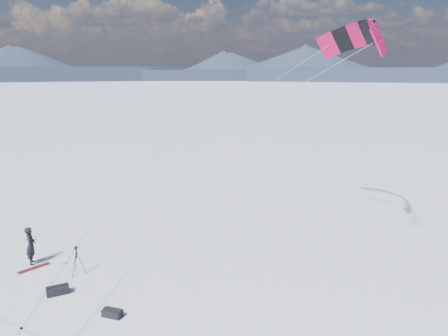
{
  "coord_description": "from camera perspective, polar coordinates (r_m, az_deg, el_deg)",
  "views": [
    {
      "loc": [
        6.98,
        -16.77,
        8.93
      ],
      "look_at": [
        8.61,
        3.71,
        4.21
      ],
      "focal_mm": 35.0,
      "sensor_mm": 36.0,
      "label": 1
    }
  ],
  "objects": [
    {
      "name": "ground",
      "position": [
        20.24,
        -25.03,
        -14.55
      ],
      "size": [
        1800.0,
        1800.0,
        0.0
      ],
      "primitive_type": "plane",
      "color": "white"
    },
    {
      "name": "horizon_hills",
      "position": [
        18.61,
        -26.45,
        -1.02
      ],
      "size": [
        704.84,
        706.81,
        10.9
      ],
      "color": "#171D34",
      "rests_on": "ground"
    },
    {
      "name": "snowkiter",
      "position": [
        22.74,
        -23.71,
        -11.35
      ],
      "size": [
        0.56,
        0.73,
        1.8
      ],
      "primitive_type": "imported",
      "rotation": [
        0.0,
        0.0,
        1.79
      ],
      "color": "black",
      "rests_on": "ground"
    },
    {
      "name": "snowboard",
      "position": [
        22.19,
        -23.56,
        -11.88
      ],
      "size": [
        1.25,
        1.19,
        0.04
      ],
      "primitive_type": "cube",
      "rotation": [
        0.0,
        0.0,
        0.75
      ],
      "color": "maroon",
      "rests_on": "ground"
    },
    {
      "name": "tripod",
      "position": [
        20.56,
        -18.69,
        -10.9
      ],
      "size": [
        0.58,
        0.66,
        1.33
      ],
      "rotation": [
        0.0,
        0.0,
        0.02
      ],
      "color": "black",
      "rests_on": "ground"
    },
    {
      "name": "gear_bag_a",
      "position": [
        19.5,
        -20.9,
        -14.67
      ],
      "size": [
        0.96,
        0.7,
        0.39
      ],
      "rotation": [
        0.0,
        0.0,
        0.37
      ],
      "color": "black",
      "rests_on": "ground"
    },
    {
      "name": "gear_bag_b",
      "position": [
        17.39,
        -14.37,
        -17.85
      ],
      "size": [
        0.81,
        0.62,
        0.33
      ],
      "rotation": [
        0.0,
        0.0,
        -0.41
      ],
      "color": "black",
      "rests_on": "ground"
    },
    {
      "name": "power_kite",
      "position": [
        22.9,
        16.99,
        15.8
      ],
      "size": [
        16.82,
        5.81,
        10.01
      ],
      "color": "#B3083E",
      "rests_on": "ground"
    }
  ]
}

